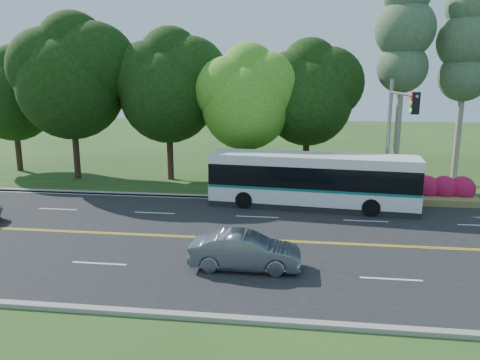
# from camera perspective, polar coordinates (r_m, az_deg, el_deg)

# --- Properties ---
(ground) EXTENTS (120.00, 120.00, 0.00)m
(ground) POSITION_cam_1_polar(r_m,az_deg,el_deg) (20.98, 2.55, -7.36)
(ground) COLOR #264416
(ground) RESTS_ON ground
(road) EXTENTS (60.00, 14.00, 0.02)m
(road) POSITION_cam_1_polar(r_m,az_deg,el_deg) (20.98, 2.55, -7.34)
(road) COLOR black
(road) RESTS_ON ground
(curb_north) EXTENTS (60.00, 0.30, 0.15)m
(curb_north) POSITION_cam_1_polar(r_m,az_deg,el_deg) (27.78, 3.85, -2.26)
(curb_north) COLOR gray
(curb_north) RESTS_ON ground
(curb_south) EXTENTS (60.00, 0.30, 0.15)m
(curb_south) POSITION_cam_1_polar(r_m,az_deg,el_deg) (14.45, -0.06, -16.63)
(curb_south) COLOR gray
(curb_south) RESTS_ON ground
(grass_verge) EXTENTS (60.00, 4.00, 0.10)m
(grass_verge) POSITION_cam_1_polar(r_m,az_deg,el_deg) (29.57, 4.09, -1.40)
(grass_verge) COLOR #264416
(grass_verge) RESTS_ON ground
(lane_markings) EXTENTS (57.60, 13.82, 0.00)m
(lane_markings) POSITION_cam_1_polar(r_m,az_deg,el_deg) (20.98, 2.29, -7.29)
(lane_markings) COLOR gold
(lane_markings) RESTS_ON road
(tree_row) EXTENTS (44.70, 9.10, 13.84)m
(tree_row) POSITION_cam_1_polar(r_m,az_deg,el_deg) (32.53, -4.66, 11.72)
(tree_row) COLOR black
(tree_row) RESTS_ON ground
(bougainvillea_hedge) EXTENTS (9.50, 2.25, 1.50)m
(bougainvillea_hedge) POSITION_cam_1_polar(r_m,az_deg,el_deg) (29.07, 18.28, -0.90)
(bougainvillea_hedge) COLOR maroon
(bougainvillea_hedge) RESTS_ON ground
(traffic_signal) EXTENTS (0.42, 6.10, 7.00)m
(traffic_signal) POSITION_cam_1_polar(r_m,az_deg,el_deg) (25.65, 18.46, 6.36)
(traffic_signal) COLOR gray
(traffic_signal) RESTS_ON ground
(transit_bus) EXTENTS (11.46, 3.57, 2.95)m
(transit_bus) POSITION_cam_1_polar(r_m,az_deg,el_deg) (26.09, 8.75, -0.16)
(transit_bus) COLOR white
(transit_bus) RESTS_ON road
(sedan) EXTENTS (4.17, 1.46, 1.37)m
(sedan) POSITION_cam_1_polar(r_m,az_deg,el_deg) (17.78, 0.65, -8.65)
(sedan) COLOR slate
(sedan) RESTS_ON road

